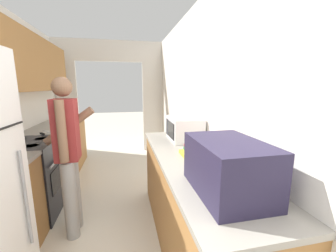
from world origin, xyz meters
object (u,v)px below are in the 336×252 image
person (68,154)px  microwave (184,129)px  suitcase (227,166)px  knife (44,133)px  book_stack (196,153)px  range_oven (29,178)px

person → microwave: 1.28m
person → suitcase: size_ratio=2.74×
person → knife: 1.05m
book_stack → suitcase: bearing=-92.9°
suitcase → book_stack: (0.03, 0.64, -0.12)m
microwave → knife: 1.91m
book_stack → knife: (-1.70, 1.33, -0.03)m
person → knife: bearing=29.0°
knife → book_stack: bearing=-77.4°
person → microwave: (1.25, 0.19, 0.17)m
suitcase → microwave: (0.10, 1.25, -0.02)m
range_oven → book_stack: bearing=-26.4°
range_oven → microwave: microwave is taller
person → microwave: size_ratio=3.43×
knife → microwave: bearing=-61.4°
range_oven → knife: bearing=84.2°
suitcase → person: bearing=137.4°
microwave → knife: (-1.77, 0.72, -0.13)m
range_oven → person: (0.57, -0.45, 0.41)m
range_oven → microwave: bearing=-8.1°
range_oven → book_stack: range_oven is taller
suitcase → knife: size_ratio=1.90×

